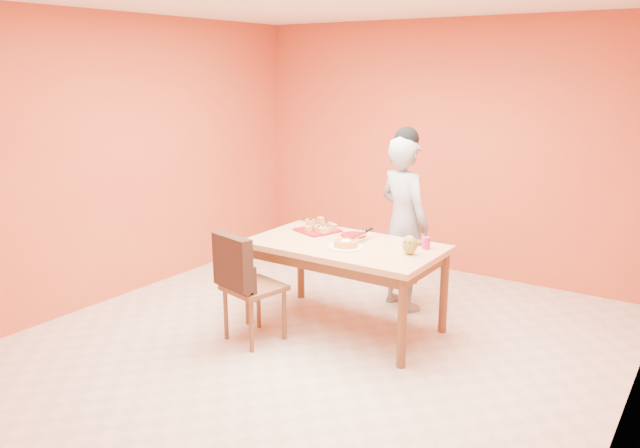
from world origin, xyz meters
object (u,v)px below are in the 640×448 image
Objects in this scene: pastry_platter at (318,230)px; magenta_glass at (426,243)px; person at (404,223)px; egg_ornament at (410,245)px; dining_table at (345,254)px; dining_chair at (253,285)px; checker_tin at (418,243)px; sponge_cake at (346,244)px; red_dinner_plate at (353,235)px.

magenta_glass reaches higher than pastry_platter.
egg_ornament is (0.41, -0.72, 0.03)m from person.
person reaches higher than dining_table.
dining_chair is 1.56m from person.
checker_tin is (0.94, 0.11, 0.01)m from pastry_platter.
dining_chair is at bearing -136.94° from sponge_cake.
dining_table is 15.79× the size of checker_tin.
magenta_glass is at bearing 20.19° from dining_table.
magenta_glass is at bearing -1.38° from red_dinner_plate.
person reaches higher than magenta_glass.
pastry_platter is 2.11× the size of egg_ornament.
magenta_glass is at bearing 72.97° from egg_ornament.
dining_chair is 4.10× the size of red_dinner_plate.
checker_tin is at bearing 30.68° from dining_table.
egg_ornament is at bearing -19.47° from red_dinner_plate.
person is 0.85m from sponge_cake.
person is 0.55m from checker_tin.
red_dinner_plate is at bearing -174.01° from checker_tin.
checker_tin is at bearing 42.58° from sponge_cake.
dining_chair reaches higher than red_dinner_plate.
egg_ornament is (0.51, 0.12, 0.04)m from sponge_cake.
dining_chair is 2.85× the size of pastry_platter.
egg_ornament reaches higher than magenta_glass.
person reaches higher than dining_chair.
dining_chair is 0.83m from sponge_cake.
egg_ornament is (1.00, -0.19, 0.07)m from pastry_platter.
dining_chair is 1.41m from checker_tin.
person is 0.55m from red_dinner_plate.
person is 0.68m from magenta_glass.
sponge_cake is 2.02× the size of magenta_glass.
person is 7.13× the size of red_dinner_plate.
sponge_cake is 0.61m from checker_tin.
pastry_platter is 0.95m from checker_tin.
red_dinner_plate is at bearing 85.82° from person.
sponge_cake is 1.26× the size of egg_ornament.
pastry_platter is 1.67× the size of sponge_cake.
person is (0.67, 1.37, 0.32)m from dining_chair.
person reaches higher than checker_tin.
egg_ornament reaches higher than red_dinner_plate.
dining_chair is 0.89m from pastry_platter.
dining_chair is 9.61× the size of magenta_glass.
checker_tin is (0.52, 0.31, 0.11)m from dining_table.
dining_table is 4.92× the size of pastry_platter.
red_dinner_plate is 0.70m from magenta_glass.
dining_chair is at bearing 86.51° from person.
dining_table is at bearing -149.32° from checker_tin.
dining_table is at bearing -26.07° from pastry_platter.
dining_table is 0.62m from checker_tin.
person is 15.89× the size of checker_tin.
dining_table is 1.73× the size of dining_chair.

